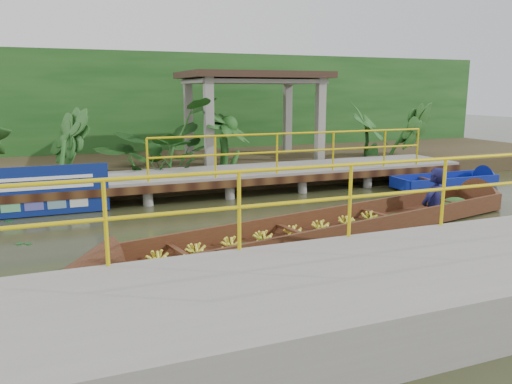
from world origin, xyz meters
name	(u,v)px	position (x,y,z in m)	size (l,w,h in m)	color
ground	(225,231)	(0.00, 0.00, 0.00)	(80.00, 80.00, 0.00)	#2A2E17
land_strip	(154,165)	(0.00, 7.50, 0.23)	(30.00, 8.00, 0.45)	#36291B
far_dock	(183,178)	(0.02, 3.43, 0.48)	(16.00, 2.06, 1.66)	gray
near_dock	(413,288)	(1.00, -4.20, 0.30)	(18.00, 2.40, 1.73)	gray
pavilion	(252,84)	(3.00, 6.30, 2.82)	(4.40, 3.00, 3.00)	gray
foliage_backdrop	(140,108)	(0.00, 10.00, 2.00)	(30.00, 0.80, 4.00)	#164315
vendor_boat	(354,219)	(2.23, -0.98, 0.26)	(10.53, 3.19, 2.33)	#3B1B10
moored_blue_boat	(468,181)	(7.72, 1.83, 0.15)	(3.44, 0.98, 0.82)	navy
blue_banner	(24,192)	(-3.58, 2.48, 0.56)	(3.40, 0.04, 1.06)	navy
tropical_plants	(216,139)	(1.48, 5.30, 1.24)	(14.26, 1.26, 1.58)	#164315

